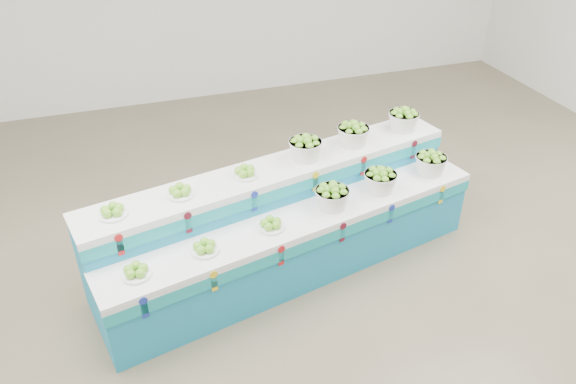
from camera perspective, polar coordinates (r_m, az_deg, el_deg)
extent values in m
plane|color=brown|center=(5.57, 6.06, -9.32)|extent=(10.00, 10.00, 0.00)
cylinder|color=white|center=(4.67, -15.28, -7.75)|extent=(0.29, 0.29, 0.11)
cylinder|color=white|center=(4.80, -8.52, -5.54)|extent=(0.29, 0.29, 0.11)
cylinder|color=white|center=(5.01, -1.76, -3.24)|extent=(0.29, 0.29, 0.11)
cylinder|color=white|center=(4.87, -17.50, -1.82)|extent=(0.29, 0.29, 0.11)
cylinder|color=white|center=(5.00, -10.99, 0.14)|extent=(0.29, 0.29, 0.11)
cylinder|color=white|center=(5.20, -4.41, 2.12)|extent=(0.29, 0.29, 0.11)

